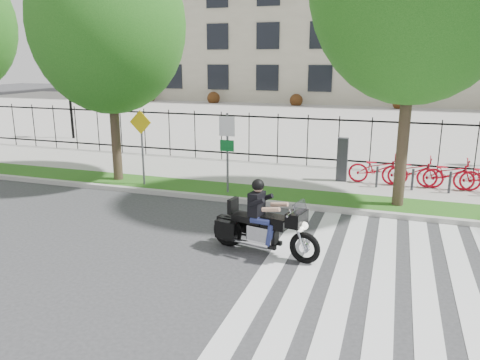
% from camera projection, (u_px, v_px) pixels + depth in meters
% --- Properties ---
extents(ground, '(120.00, 120.00, 0.00)m').
position_uv_depth(ground, '(177.00, 254.00, 10.51)').
color(ground, '#323134').
rests_on(ground, ground).
extents(curb, '(60.00, 0.20, 0.15)m').
position_uv_depth(curb, '(236.00, 200.00, 14.25)').
color(curb, '#ACAAA2').
rests_on(curb, ground).
extents(grass_verge, '(60.00, 1.50, 0.15)m').
position_uv_depth(grass_verge, '(245.00, 193.00, 15.03)').
color(grass_verge, '#215715').
rests_on(grass_verge, ground).
extents(sidewalk, '(60.00, 3.50, 0.15)m').
position_uv_depth(sidewalk, '(266.00, 175.00, 17.32)').
color(sidewalk, '#9A9790').
rests_on(sidewalk, ground).
extents(plaza, '(80.00, 34.00, 0.10)m').
position_uv_depth(plaza, '(331.00, 119.00, 33.43)').
color(plaza, '#9A9790').
rests_on(plaza, ground).
extents(crosswalk_stripes, '(5.70, 8.00, 0.01)m').
position_uv_depth(crosswalk_stripes, '(403.00, 286.00, 9.02)').
color(crosswalk_stripes, silver).
rests_on(crosswalk_stripes, ground).
extents(iron_fence, '(30.00, 0.06, 2.00)m').
position_uv_depth(iron_fence, '(278.00, 139.00, 18.66)').
color(iron_fence, black).
rests_on(iron_fence, sidewalk).
extents(office_building, '(60.00, 21.90, 20.15)m').
position_uv_depth(office_building, '(362.00, 3.00, 49.21)').
color(office_building, '#A29B82').
rests_on(office_building, ground).
extents(lamp_post_left, '(1.06, 0.70, 4.25)m').
position_uv_depth(lamp_post_left, '(68.00, 79.00, 24.40)').
color(lamp_post_left, black).
rests_on(lamp_post_left, ground).
extents(street_tree_1, '(5.05, 5.05, 8.09)m').
position_uv_depth(street_tree_1, '(108.00, 24.00, 15.14)').
color(street_tree_1, '#37281E').
rests_on(street_tree_1, grass_verge).
extents(sign_pole_regulatory, '(0.50, 0.09, 2.50)m').
position_uv_depth(sign_pole_regulatory, '(227.00, 143.00, 14.41)').
color(sign_pole_regulatory, '#59595B').
rests_on(sign_pole_regulatory, grass_verge).
extents(sign_pole_warning, '(0.78, 0.09, 2.49)m').
position_uv_depth(sign_pole_warning, '(142.00, 138.00, 15.33)').
color(sign_pole_warning, '#59595B').
rests_on(sign_pole_warning, grass_verge).
extents(motorcycle_rider, '(2.64, 1.07, 2.06)m').
position_uv_depth(motorcycle_rider, '(264.00, 225.00, 10.36)').
color(motorcycle_rider, black).
rests_on(motorcycle_rider, ground).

